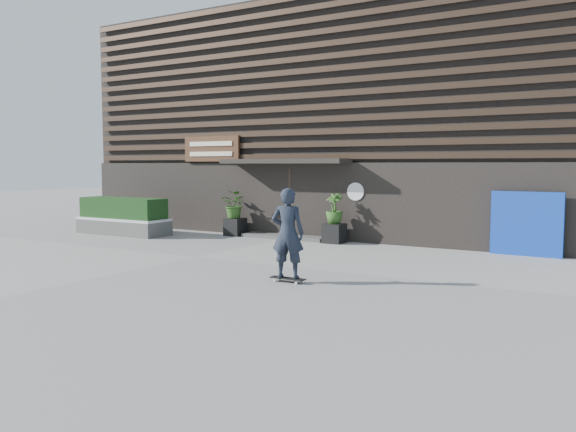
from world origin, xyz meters
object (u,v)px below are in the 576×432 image
Objects in this scene: planter_pot_left at (235,227)px; planter_pot_right at (334,233)px; skateboarder at (288,233)px; blue_tarp at (526,224)px; raised_bed at (123,227)px.

planter_pot_left is 3.80m from planter_pot_right.
skateboarder is at bearing -72.39° from planter_pot_right.
blue_tarp is 7.29m from skateboarder.
raised_bed is at bearing -169.21° from blue_tarp.
skateboarder is at bearing -24.87° from raised_bed.
raised_bed is (-3.61, -1.69, -0.05)m from planter_pot_left.
planter_pot_right is at bearing 0.00° from planter_pot_left.
raised_bed is 1.78× the size of skateboarder.
planter_pot_right is at bearing 12.87° from raised_bed.
skateboarder reaches higher than raised_bed.
planter_pot_left is 0.17× the size of raised_bed.
raised_bed is 13.13m from blue_tarp.
planter_pot_left is 1.00× the size of planter_pot_right.
blue_tarp is at bearing 1.84° from planter_pot_left.
planter_pot_left is 0.31× the size of skateboarder.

